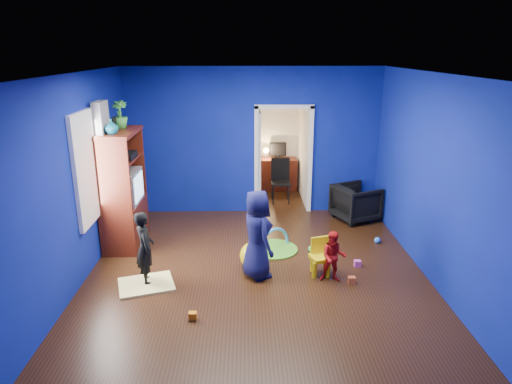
{
  "coord_description": "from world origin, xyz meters",
  "views": [
    {
      "loc": [
        -0.14,
        -6.15,
        3.21
      ],
      "look_at": [
        0.0,
        0.4,
        1.15
      ],
      "focal_mm": 32.0,
      "sensor_mm": 36.0,
      "label": 1
    }
  ],
  "objects_px": {
    "vase": "(111,127)",
    "kid_chair": "(320,259)",
    "child_black": "(145,248)",
    "child_navy": "(257,235)",
    "toddler_red": "(334,257)",
    "tv_armoire": "(123,189)",
    "folding_chair": "(281,182)",
    "play_mat": "(273,249)",
    "study_desk": "(278,174)",
    "hopper_ball": "(253,256)",
    "crt_tv": "(125,187)",
    "armchair": "(356,203)"
  },
  "relations": [
    {
      "from": "vase",
      "to": "kid_chair",
      "type": "distance_m",
      "value": 3.74
    },
    {
      "from": "kid_chair",
      "to": "child_black",
      "type": "bearing_deg",
      "value": 167.53
    },
    {
      "from": "child_navy",
      "to": "toddler_red",
      "type": "xyz_separation_m",
      "value": [
        1.09,
        -0.17,
        -0.28
      ]
    },
    {
      "from": "tv_armoire",
      "to": "folding_chair",
      "type": "xyz_separation_m",
      "value": [
        2.8,
        2.16,
        -0.52
      ]
    },
    {
      "from": "child_navy",
      "to": "folding_chair",
      "type": "height_order",
      "value": "child_navy"
    },
    {
      "from": "toddler_red",
      "to": "play_mat",
      "type": "xyz_separation_m",
      "value": [
        -0.79,
        1.08,
        -0.37
      ]
    },
    {
      "from": "toddler_red",
      "to": "tv_armoire",
      "type": "height_order",
      "value": "tv_armoire"
    },
    {
      "from": "study_desk",
      "to": "child_navy",
      "type": "bearing_deg",
      "value": -97.79
    },
    {
      "from": "study_desk",
      "to": "folding_chair",
      "type": "distance_m",
      "value": 0.96
    },
    {
      "from": "folding_chair",
      "to": "kid_chair",
      "type": "bearing_deg",
      "value": -84.17
    },
    {
      "from": "toddler_red",
      "to": "tv_armoire",
      "type": "distance_m",
      "value": 3.63
    },
    {
      "from": "child_navy",
      "to": "hopper_ball",
      "type": "height_order",
      "value": "child_navy"
    },
    {
      "from": "hopper_ball",
      "to": "crt_tv",
      "type": "bearing_deg",
      "value": 155.39
    },
    {
      "from": "tv_armoire",
      "to": "crt_tv",
      "type": "height_order",
      "value": "tv_armoire"
    },
    {
      "from": "vase",
      "to": "hopper_ball",
      "type": "height_order",
      "value": "vase"
    },
    {
      "from": "toddler_red",
      "to": "tv_armoire",
      "type": "xyz_separation_m",
      "value": [
        -3.3,
        1.39,
        0.6
      ]
    },
    {
      "from": "tv_armoire",
      "to": "hopper_ball",
      "type": "relative_size",
      "value": 4.73
    },
    {
      "from": "child_navy",
      "to": "play_mat",
      "type": "height_order",
      "value": "child_navy"
    },
    {
      "from": "armchair",
      "to": "kid_chair",
      "type": "relative_size",
      "value": 1.54
    },
    {
      "from": "vase",
      "to": "crt_tv",
      "type": "distance_m",
      "value": 1.09
    },
    {
      "from": "child_black",
      "to": "child_navy",
      "type": "height_order",
      "value": "child_navy"
    },
    {
      "from": "child_black",
      "to": "folding_chair",
      "type": "xyz_separation_m",
      "value": [
        2.18,
        3.54,
        -0.08
      ]
    },
    {
      "from": "kid_chair",
      "to": "study_desk",
      "type": "distance_m",
      "value": 4.33
    },
    {
      "from": "study_desk",
      "to": "tv_armoire",
      "type": "bearing_deg",
      "value": -131.9
    },
    {
      "from": "child_black",
      "to": "kid_chair",
      "type": "xyz_separation_m",
      "value": [
        2.52,
        0.18,
        -0.29
      ]
    },
    {
      "from": "child_black",
      "to": "folding_chair",
      "type": "bearing_deg",
      "value": -52.09
    },
    {
      "from": "child_black",
      "to": "child_navy",
      "type": "relative_size",
      "value": 0.81
    },
    {
      "from": "kid_chair",
      "to": "study_desk",
      "type": "xyz_separation_m",
      "value": [
        -0.34,
        4.32,
        0.12
      ]
    },
    {
      "from": "play_mat",
      "to": "study_desk",
      "type": "height_order",
      "value": "study_desk"
    },
    {
      "from": "child_black",
      "to": "vase",
      "type": "bearing_deg",
      "value": 9.67
    },
    {
      "from": "armchair",
      "to": "play_mat",
      "type": "bearing_deg",
      "value": 105.31
    },
    {
      "from": "kid_chair",
      "to": "vase",
      "type": "bearing_deg",
      "value": 147.5
    },
    {
      "from": "vase",
      "to": "toddler_red",
      "type": "bearing_deg",
      "value": -18.34
    },
    {
      "from": "armchair",
      "to": "folding_chair",
      "type": "xyz_separation_m",
      "value": [
        -1.39,
        1.1,
        0.11
      ]
    },
    {
      "from": "child_navy",
      "to": "tv_armoire",
      "type": "distance_m",
      "value": 2.54
    },
    {
      "from": "crt_tv",
      "to": "study_desk",
      "type": "xyz_separation_m",
      "value": [
        2.76,
        3.12,
        -0.65
      ]
    },
    {
      "from": "vase",
      "to": "study_desk",
      "type": "xyz_separation_m",
      "value": [
        2.8,
        3.42,
        -1.7
      ]
    },
    {
      "from": "toddler_red",
      "to": "hopper_ball",
      "type": "height_order",
      "value": "toddler_red"
    },
    {
      "from": "vase",
      "to": "folding_chair",
      "type": "height_order",
      "value": "vase"
    },
    {
      "from": "child_navy",
      "to": "toddler_red",
      "type": "distance_m",
      "value": 1.14
    },
    {
      "from": "toddler_red",
      "to": "crt_tv",
      "type": "relative_size",
      "value": 1.08
    },
    {
      "from": "tv_armoire",
      "to": "crt_tv",
      "type": "distance_m",
      "value": 0.06
    },
    {
      "from": "kid_chair",
      "to": "tv_armoire",
      "type": "bearing_deg",
      "value": 142.58
    },
    {
      "from": "armchair",
      "to": "folding_chair",
      "type": "height_order",
      "value": "folding_chair"
    },
    {
      "from": "armchair",
      "to": "tv_armoire",
      "type": "relative_size",
      "value": 0.39
    },
    {
      "from": "hopper_ball",
      "to": "kid_chair",
      "type": "relative_size",
      "value": 0.83
    },
    {
      "from": "child_black",
      "to": "study_desk",
      "type": "distance_m",
      "value": 5.0
    },
    {
      "from": "tv_armoire",
      "to": "child_navy",
      "type": "bearing_deg",
      "value": -28.92
    },
    {
      "from": "play_mat",
      "to": "crt_tv",
      "type": "bearing_deg",
      "value": 172.8
    },
    {
      "from": "child_black",
      "to": "child_navy",
      "type": "bearing_deg",
      "value": -104.87
    }
  ]
}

